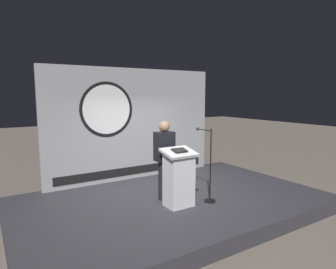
{
  "coord_description": "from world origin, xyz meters",
  "views": [
    {
      "loc": [
        -3.36,
        -5.12,
        2.51
      ],
      "look_at": [
        -0.15,
        -0.05,
        1.69
      ],
      "focal_mm": 31.62,
      "sensor_mm": 36.0,
      "label": 1
    }
  ],
  "objects": [
    {
      "name": "stage_platform",
      "position": [
        0.0,
        0.0,
        0.15
      ],
      "size": [
        6.4,
        4.0,
        0.3
      ],
      "primitive_type": "cube",
      "color": "#333338",
      "rests_on": "ground"
    },
    {
      "name": "microphone_stand",
      "position": [
        0.53,
        -0.54,
        0.85
      ],
      "size": [
        0.24,
        0.6,
        1.53
      ],
      "color": "black",
      "rests_on": "stage_platform"
    },
    {
      "name": "podium",
      "position": [
        -0.15,
        -0.45,
        0.87
      ],
      "size": [
        0.64,
        0.5,
        1.16
      ],
      "color": "silver",
      "rests_on": "stage_platform"
    },
    {
      "name": "speaker_person",
      "position": [
        -0.19,
        0.03,
        1.15
      ],
      "size": [
        0.4,
        0.26,
        1.66
      ],
      "color": "black",
      "rests_on": "stage_platform"
    },
    {
      "name": "ground_plane",
      "position": [
        0.0,
        0.0,
        0.0
      ],
      "size": [
        40.0,
        40.0,
        0.0
      ],
      "primitive_type": "plane",
      "color": "#6B6056"
    },
    {
      "name": "banner_display",
      "position": [
        -0.03,
        1.85,
        1.74
      ],
      "size": [
        4.66,
        0.12,
        2.87
      ],
      "color": "#9E9EA3",
      "rests_on": "stage_platform"
    }
  ]
}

